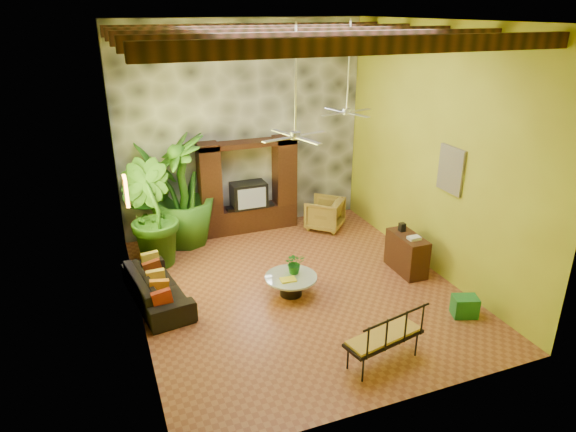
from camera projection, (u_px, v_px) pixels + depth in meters
name	position (u px, v px, depth m)	size (l,w,h in m)	color
ground	(296.00, 287.00, 10.26)	(7.00, 7.00, 0.00)	brown
ceiling	(298.00, 21.00, 8.37)	(6.00, 7.00, 0.02)	silver
back_wall	(242.00, 128.00, 12.33)	(6.00, 0.02, 5.00)	#9E9B23
left_wall	(126.00, 187.00, 8.31)	(0.02, 7.00, 5.00)	#9E9B23
right_wall	(435.00, 152.00, 10.32)	(0.02, 7.00, 5.00)	#9E9B23
stone_accent_wall	(243.00, 129.00, 12.28)	(5.98, 0.10, 4.98)	#35373C
ceiling_beams	(298.00, 35.00, 8.45)	(5.95, 5.36, 0.22)	#3B1E13
entertainment_center	(248.00, 193.00, 12.60)	(2.40, 0.55, 2.30)	black
ceiling_fan_front	(295.00, 124.00, 8.56)	(1.28, 1.28, 1.86)	silver
ceiling_fan_back	(347.00, 101.00, 10.55)	(1.28, 1.28, 1.86)	silver
wall_art_mask	(126.00, 191.00, 9.34)	(0.06, 0.32, 0.55)	gold
wall_art_painting	(451.00, 170.00, 9.87)	(0.06, 0.70, 0.90)	#285C95
sofa	(157.00, 287.00, 9.66)	(2.11, 0.83, 0.62)	black
wicker_armchair	(325.00, 214.00, 12.88)	(0.84, 0.86, 0.78)	#9C6838
tall_plant_a	(156.00, 195.00, 11.78)	(1.27, 0.86, 2.41)	#27631A
tall_plant_b	(150.00, 214.00, 10.83)	(1.26, 1.01, 2.28)	#265716
tall_plant_c	(182.00, 190.00, 11.75)	(1.46, 1.46, 2.61)	#2F691B
coffee_table	(291.00, 283.00, 9.92)	(1.01, 1.01, 0.40)	black
centerpiece_plant	(295.00, 263.00, 9.92)	(0.39, 0.33, 0.43)	#1A641D
yellow_tray	(288.00, 280.00, 9.72)	(0.29, 0.21, 0.03)	yellow
iron_bench	(387.00, 335.00, 7.84)	(1.38, 0.75, 0.57)	black
side_console	(407.00, 253.00, 10.77)	(0.46, 1.02, 0.82)	#3A1912
green_bin	(465.00, 306.00, 9.27)	(0.43, 0.33, 0.38)	#207929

